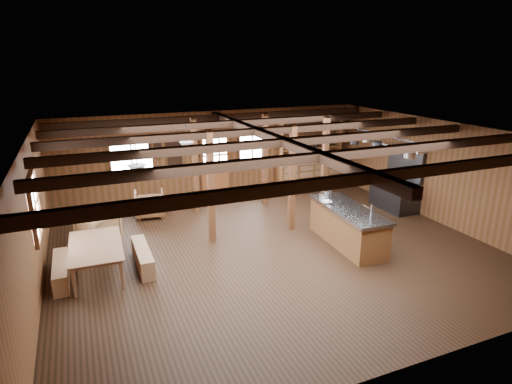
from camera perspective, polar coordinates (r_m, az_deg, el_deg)
room at (r=9.85m, az=2.35°, el=-0.19°), size 10.04×9.04×2.84m
ceiling_joists at (r=9.70m, az=2.00°, el=7.33°), size 9.80×8.82×0.18m
timber_posts at (r=11.88m, az=0.38°, el=2.91°), size 3.95×2.35×2.80m
back_door at (r=13.99m, az=-5.42°, el=2.87°), size 1.02×0.08×2.15m
window_back_left at (r=13.32m, az=-16.27°, el=4.69°), size 1.32×0.06×1.32m
window_back_right at (r=14.27m, az=-0.50°, el=6.20°), size 1.02×0.06×1.32m
window_left at (r=9.46m, az=-27.47°, el=-1.69°), size 0.14×1.24×1.32m
notice_boards at (r=13.47m, az=-11.63°, el=5.34°), size 1.08×0.03×0.90m
back_counter at (r=15.18m, az=7.24°, el=2.87°), size 2.55×0.60×2.45m
pendant_lamps at (r=9.89m, az=-12.05°, el=4.61°), size 1.86×2.36×0.66m
pot_rack at (r=11.43m, az=15.72°, el=6.12°), size 0.43×3.00×0.46m
kitchen_island at (r=10.68m, az=12.10°, el=-4.42°), size 1.02×2.54×1.20m
step_stool at (r=12.30m, az=13.61°, el=-2.89°), size 0.51×0.40×0.42m
commercial_range at (r=13.54m, az=18.18°, el=0.39°), size 0.79×1.52×1.88m
dining_table at (r=9.69m, az=-20.21°, el=-8.41°), size 1.11×1.92×0.66m
bench_wall at (r=9.77m, az=-24.57°, el=-9.57°), size 0.28×1.51×0.41m
bench_aisle at (r=9.79m, az=-14.86°, el=-8.37°), size 0.29×1.56×0.43m
armchair_a at (r=11.78m, az=-19.76°, el=-3.76°), size 0.80×0.82×0.66m
armchair_b at (r=12.65m, az=-14.00°, el=-1.54°), size 0.91×0.93×0.76m
armchair_c at (r=11.21m, az=-20.21°, el=-4.61°), size 1.15×1.15×0.76m
counter_pot at (r=11.21m, az=9.27°, el=-0.21°), size 0.29×0.29×0.18m
bowl at (r=10.71m, az=9.39°, el=-1.36°), size 0.32×0.32×0.07m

